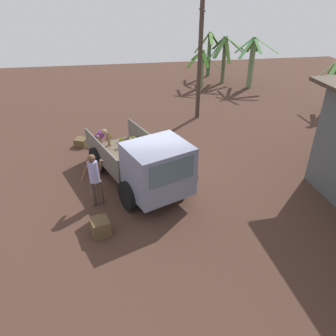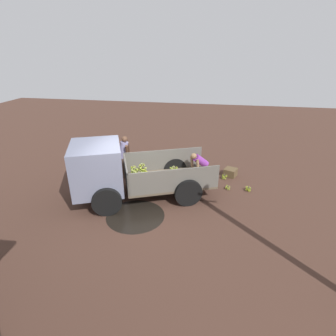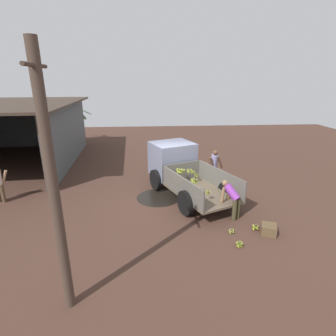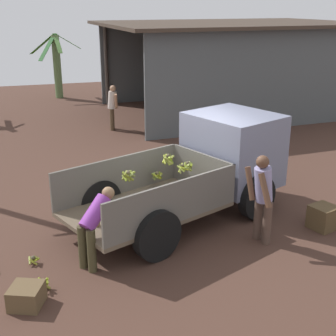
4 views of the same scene
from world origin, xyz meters
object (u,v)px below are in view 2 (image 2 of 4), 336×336
Objects in this scene: banana_bunch_on_ground_1 at (248,189)px; wooden_crate_1 at (90,170)px; cargo_truck at (112,171)px; person_worker_loading at (201,165)px; banana_bunch_on_ground_0 at (228,187)px; person_foreground_visitor at (124,155)px; wooden_crate_0 at (230,172)px; banana_bunch_on_ground_2 at (224,176)px.

banana_bunch_on_ground_1 is 0.45× the size of wooden_crate_1.
person_worker_loading is (-2.89, -1.65, -0.30)m from cargo_truck.
wooden_crate_1 is at bearing -66.56° from cargo_truck.
person_foreground_visitor is at bearing -5.48° from banana_bunch_on_ground_0.
cargo_truck is 25.77× the size of banana_bunch_on_ground_0.
banana_bunch_on_ground_1 reaches higher than banana_bunch_on_ground_0.
wooden_crate_0 is at bearing -96.21° from banana_bunch_on_ground_0.
banana_bunch_on_ground_0 is (-4.13, 0.40, -0.87)m from person_foreground_visitor.
person_worker_loading is 5.26× the size of banana_bunch_on_ground_2.
wooden_crate_1 is at bearing 6.27° from banana_bunch_on_ground_2.
person_worker_loading reaches higher than banana_bunch_on_ground_2.
wooden_crate_1 is at bearing 168.91° from person_foreground_visitor.
wooden_crate_0 is (0.61, -1.17, 0.07)m from banana_bunch_on_ground_1.
cargo_truck is 23.38× the size of banana_bunch_on_ground_1.
person_worker_loading reaches higher than banana_bunch_on_ground_0.
banana_bunch_on_ground_1 is at bearing 117.50° from wooden_crate_0.
person_foreground_visitor is at bearing -174.58° from wooden_crate_1.
banana_bunch_on_ground_1 is 6.35m from wooden_crate_1.
person_foreground_visitor reaches higher than banana_bunch_on_ground_2.
banana_bunch_on_ground_1 is 1.32m from wooden_crate_0.
cargo_truck is at bearing -6.42° from person_worker_loading.
person_foreground_visitor is (0.18, -1.74, -0.12)m from cargo_truck.
banana_bunch_on_ground_1 is at bearing 134.86° from person_worker_loading.
banana_bunch_on_ground_0 is 0.91× the size of banana_bunch_on_ground_1.
banana_bunch_on_ground_2 is (0.12, -0.86, 0.03)m from banana_bunch_on_ground_0.
wooden_crate_0 is at bearing -62.50° from banana_bunch_on_ground_1.
person_foreground_visitor reaches higher than banana_bunch_on_ground_0.
person_worker_loading reaches higher than banana_bunch_on_ground_1.
person_worker_loading reaches higher than wooden_crate_1.
wooden_crate_0 is at bearing -170.69° from cargo_truck.
person_foreground_visitor is 1.30× the size of person_worker_loading.
wooden_crate_0 is at bearing -5.98° from person_foreground_visitor.
wooden_crate_1 is (6.34, -0.24, 0.14)m from banana_bunch_on_ground_1.
banana_bunch_on_ground_1 is (-0.74, -0.02, 0.01)m from banana_bunch_on_ground_0.
person_worker_loading is 4.58m from wooden_crate_1.
banana_bunch_on_ground_0 is 1.19m from wooden_crate_0.
banana_bunch_on_ground_1 is at bearing -178.69° from banana_bunch_on_ground_0.
banana_bunch_on_ground_2 is at bearing 174.53° from person_worker_loading.
banana_bunch_on_ground_1 is (-4.86, 0.38, -0.86)m from person_foreground_visitor.
cargo_truck is 3.34m from person_worker_loading.
banana_bunch_on_ground_1 is 0.86× the size of banana_bunch_on_ground_2.
person_foreground_visitor is 8.78× the size of banana_bunch_on_ground_0.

